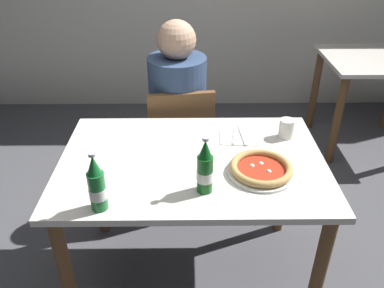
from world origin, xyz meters
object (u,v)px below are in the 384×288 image
Objects in this scene: dining_table_background at (374,77)px; paper_cup at (286,128)px; napkin_with_cutlery at (238,136)px; pizza_margherita_near at (261,169)px; beer_bottle_left at (97,186)px; chair_behind_table at (180,141)px; beer_bottle_center at (205,169)px; diner_seated at (178,122)px; dining_table_main at (192,179)px.

paper_cup reaches higher than dining_table_background.
napkin_with_cutlery reaches higher than dining_table_background.
beer_bottle_left is at bearing -161.37° from pizza_margherita_near.
chair_behind_table is at bearing 126.53° from napkin_with_cutlery.
chair_behind_table is at bearing -153.25° from dining_table_background.
dining_table_background is 3.24× the size of beer_bottle_center.
pizza_margherita_near is (0.37, -0.77, 0.19)m from diner_seated.
diner_seated is 4.89× the size of beer_bottle_left.
dining_table_background is (1.51, 0.71, 0.01)m from diner_seated.
paper_cup is (0.54, -0.46, 0.21)m from diner_seated.
diner_seated reaches higher than napkin_with_cutlery.
diner_seated is 12.73× the size of paper_cup.
diner_seated is 0.75m from paper_cup.
paper_cup is at bearing -40.50° from diner_seated.
diner_seated is 0.58m from napkin_with_cutlery.
dining_table_background is at bearing 50.53° from paper_cup.
beer_bottle_left reaches higher than pizza_margherita_near.
napkin_with_cutlery is 0.24m from paper_cup.
beer_bottle_left reaches higher than dining_table_background.
dining_table_main is 0.99× the size of diner_seated.
pizza_margherita_near is (0.36, -0.72, 0.29)m from chair_behind_table.
beer_bottle_center is (0.12, -0.84, 0.37)m from chair_behind_table.
diner_seated reaches higher than pizza_margherita_near.
chair_behind_table reaches higher than dining_table_main.
chair_behind_table is 0.11m from diner_seated.
napkin_with_cutlery is at bearing 41.08° from dining_table_main.
dining_table_background is 3.24× the size of beer_bottle_left.
chair_behind_table is 0.58m from napkin_with_cutlery.
paper_cup is at bearing 60.68° from pizza_margherita_near.
diner_seated is (-0.08, 0.66, -0.05)m from dining_table_main.
diner_seated is at bearing -86.91° from chair_behind_table.
beer_bottle_center reaches higher than napkin_with_cutlery.
dining_table_main is at bearing 42.86° from beer_bottle_left.
diner_seated reaches higher than dining_table_background.
pizza_margherita_near is (0.29, -0.11, 0.14)m from dining_table_main.
dining_table_background is 2.47m from beer_bottle_left.
chair_behind_table is at bearing 97.99° from beer_bottle_center.
beer_bottle_center is at bearing -130.96° from dining_table_background.
pizza_margherita_near is at bearing -119.32° from paper_cup.
beer_bottle_left reaches higher than dining_table_main.
diner_seated is (-0.01, 0.05, 0.10)m from chair_behind_table.
napkin_with_cutlery is at bearing 178.20° from paper_cup.
pizza_margherita_near is at bearing 25.21° from beer_bottle_center.
dining_table_main is 0.34m from pizza_margherita_near.
dining_table_main is 4.86× the size of beer_bottle_center.
pizza_margherita_near is 0.35m from paper_cup.
napkin_with_cutlery is (0.18, 0.43, -0.10)m from beer_bottle_center.
paper_cup is (0.42, 0.42, -0.06)m from beer_bottle_center.
dining_table_main is at bearing -157.22° from paper_cup.
paper_cup is at bearing -1.80° from napkin_with_cutlery.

